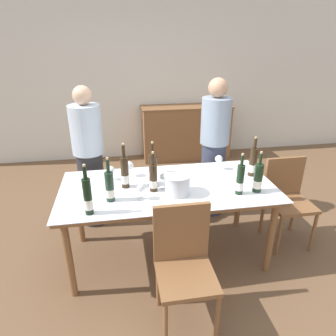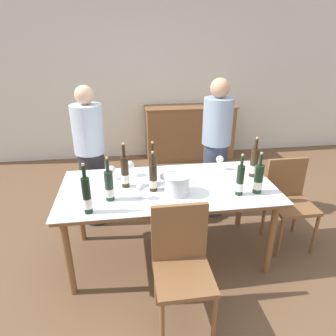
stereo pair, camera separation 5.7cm
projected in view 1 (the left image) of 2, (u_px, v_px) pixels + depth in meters
name	position (u px, v px, depth m)	size (l,w,h in m)	color
ground_plane	(168.00, 254.00, 3.03)	(12.00, 12.00, 0.00)	brown
back_wall	(140.00, 77.00, 5.06)	(8.00, 0.10, 2.80)	silver
sideboard_cabinet	(186.00, 132.00, 5.29)	(1.56, 0.46, 0.94)	brown
dining_table	(168.00, 193.00, 2.75)	(1.94, 0.94, 0.77)	brown
ice_bucket	(177.00, 184.00, 2.56)	(0.23, 0.23, 0.18)	silver
wine_bottle_0	(110.00, 187.00, 2.43)	(0.07, 0.07, 0.38)	#1E3323
wine_bottle_1	(253.00, 162.00, 2.88)	(0.08, 0.08, 0.39)	#332314
wine_bottle_2	(258.00, 179.00, 2.59)	(0.08, 0.08, 0.37)	black
wine_bottle_3	(88.00, 197.00, 2.24)	(0.07, 0.07, 0.41)	black
wine_bottle_4	(153.00, 170.00, 2.71)	(0.08, 0.08, 0.41)	#332314
wine_bottle_5	(125.00, 173.00, 2.65)	(0.07, 0.07, 0.42)	#332314
wine_bottle_6	(153.00, 178.00, 2.60)	(0.07, 0.07, 0.37)	#332314
wine_bottle_7	(240.00, 180.00, 2.54)	(0.07, 0.07, 0.37)	black
wine_glass_0	(164.00, 176.00, 2.65)	(0.08, 0.08, 0.16)	white
wine_glass_1	(111.00, 171.00, 2.81)	(0.08, 0.08, 0.14)	white
wine_glass_2	(141.00, 188.00, 2.46)	(0.08, 0.08, 0.15)	white
wine_glass_3	(219.00, 159.00, 3.03)	(0.08, 0.08, 0.15)	white
wine_glass_4	(129.00, 166.00, 2.87)	(0.09, 0.09, 0.15)	white
chair_near_front	(184.00, 259.00, 2.20)	(0.42, 0.42, 0.93)	brown
chair_right_end	(287.00, 195.00, 3.09)	(0.42, 0.42, 0.89)	brown
person_host	(89.00, 160.00, 3.27)	(0.33, 0.33, 1.58)	#2D2D33
person_guest_left	(214.00, 150.00, 3.46)	(0.33, 0.33, 1.63)	#383F56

